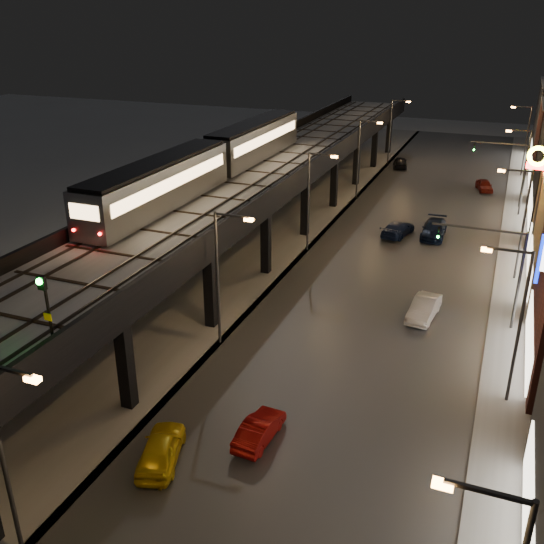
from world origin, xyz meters
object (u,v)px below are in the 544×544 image
(rail_signal, at_px, (45,297))
(car_far_white, at_px, (400,163))
(car_onc_red, at_px, (484,186))
(car_onc_silver, at_px, (424,309))
(car_onc_white, at_px, (434,230))
(car_mid_dark, at_px, (398,229))
(car_taxi, at_px, (161,450))
(subway_train, at_px, (214,159))
(car_near_white, at_px, (259,430))

(rail_signal, height_order, car_far_white, rail_signal)
(rail_signal, bearing_deg, car_onc_red, 75.43)
(car_onc_silver, distance_m, car_onc_white, 17.42)
(car_mid_dark, height_order, car_far_white, car_far_white)
(car_onc_white, bearing_deg, car_far_white, 105.75)
(car_onc_silver, distance_m, car_onc_red, 36.24)
(rail_signal, bearing_deg, car_onc_silver, 58.50)
(car_taxi, relative_size, car_onc_white, 0.83)
(rail_signal, relative_size, car_onc_silver, 0.76)
(subway_train, relative_size, car_onc_white, 6.75)
(car_taxi, height_order, car_onc_white, car_onc_white)
(subway_train, bearing_deg, car_near_white, -59.22)
(rail_signal, xyz_separation_m, car_mid_dark, (8.31, 37.99, -8.30))
(car_mid_dark, height_order, car_onc_silver, car_onc_silver)
(subway_train, xyz_separation_m, car_mid_dark, (14.71, 9.46, -7.65))
(car_taxi, xyz_separation_m, car_onc_white, (7.79, 37.10, 0.02))
(car_near_white, bearing_deg, subway_train, -56.17)
(car_mid_dark, distance_m, car_far_white, 28.41)
(rail_signal, distance_m, car_far_white, 66.57)
(car_taxi, relative_size, car_far_white, 1.00)
(subway_train, distance_m, car_near_white, 28.38)
(car_far_white, bearing_deg, car_mid_dark, 87.36)
(car_taxi, height_order, car_onc_red, car_taxi)
(car_near_white, distance_m, car_mid_dark, 32.93)
(car_taxi, bearing_deg, car_onc_silver, -133.12)
(car_onc_white, bearing_deg, car_onc_silver, -85.71)
(car_taxi, height_order, car_onc_silver, car_taxi)
(car_near_white, bearing_deg, car_taxi, 43.32)
(car_far_white, relative_size, car_onc_silver, 0.98)
(car_taxi, relative_size, car_onc_red, 1.12)
(car_taxi, bearing_deg, car_near_white, -157.30)
(car_onc_silver, bearing_deg, subway_train, 166.85)
(subway_train, xyz_separation_m, car_onc_white, (17.99, 10.45, -7.59))
(car_near_white, xyz_separation_m, car_onc_silver, (5.68, 16.56, 0.10))
(subway_train, bearing_deg, car_mid_dark, 32.76)
(subway_train, relative_size, rail_signal, 10.53)
(car_onc_silver, xyz_separation_m, car_onc_white, (-1.66, 17.34, 0.03))
(subway_train, bearing_deg, car_taxi, -69.06)
(subway_train, height_order, car_onc_red, subway_train)
(subway_train, height_order, car_onc_white, subway_train)
(car_near_white, relative_size, car_far_white, 0.89)
(subway_train, height_order, car_onc_silver, subway_train)
(rail_signal, xyz_separation_m, car_far_white, (3.39, 65.97, -8.26))
(car_near_white, bearing_deg, car_far_white, -83.01)
(car_near_white, bearing_deg, rail_signal, 36.81)
(subway_train, distance_m, car_taxi, 29.54)
(subway_train, bearing_deg, car_onc_red, 53.81)
(subway_train, distance_m, car_onc_white, 22.15)
(car_taxi, bearing_deg, car_onc_red, -118.91)
(car_mid_dark, relative_size, car_onc_white, 0.93)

